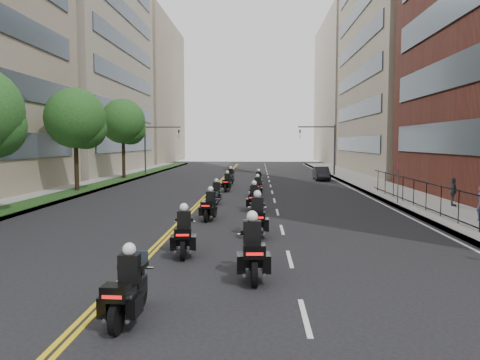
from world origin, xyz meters
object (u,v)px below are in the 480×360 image
(motorcycle_2, at_px, (184,235))
(motorcycle_9, at_px, (258,180))
(motorcycle_8, at_px, (227,183))
(motorcycle_10, at_px, (230,177))
(motorcycle_4, at_px, (210,207))
(pedestrian_c, at_px, (453,192))
(motorcycle_0, at_px, (128,291))
(motorcycle_3, at_px, (257,218))
(motorcycle_1, at_px, (252,252))
(motorcycle_6, at_px, (216,194))
(parked_sedan, at_px, (321,173))
(motorcycle_5, at_px, (254,199))
(motorcycle_7, at_px, (257,188))

(motorcycle_2, xyz_separation_m, motorcycle_9, (2.43, 23.14, -0.07))
(motorcycle_8, height_order, motorcycle_10, motorcycle_10)
(motorcycle_2, distance_m, motorcycle_9, 23.27)
(motorcycle_4, distance_m, motorcycle_9, 16.32)
(pedestrian_c, bearing_deg, motorcycle_0, 161.22)
(motorcycle_3, bearing_deg, motorcycle_9, 88.98)
(motorcycle_3, height_order, motorcycle_10, motorcycle_3)
(motorcycle_1, bearing_deg, motorcycle_6, 94.92)
(motorcycle_4, distance_m, motorcycle_6, 5.97)
(parked_sedan, relative_size, pedestrian_c, 2.47)
(motorcycle_3, xyz_separation_m, motorcycle_10, (-2.47, 22.68, -0.08))
(motorcycle_0, distance_m, motorcycle_4, 12.75)
(motorcycle_0, bearing_deg, motorcycle_5, 84.14)
(motorcycle_7, height_order, pedestrian_c, pedestrian_c)
(motorcycle_6, height_order, motorcycle_7, motorcycle_7)
(parked_sedan, height_order, pedestrian_c, pedestrian_c)
(motorcycle_5, bearing_deg, motorcycle_0, -96.22)
(motorcycle_4, bearing_deg, parked_sedan, 78.40)
(parked_sedan, bearing_deg, motorcycle_0, -102.94)
(motorcycle_2, relative_size, motorcycle_4, 1.07)
(motorcycle_10, height_order, pedestrian_c, pedestrian_c)
(motorcycle_3, distance_m, parked_sedan, 28.48)
(motorcycle_10, bearing_deg, motorcycle_3, -75.84)
(motorcycle_2, bearing_deg, motorcycle_4, 82.46)
(motorcycle_0, xyz_separation_m, motorcycle_4, (0.39, 12.74, -0.01))
(motorcycle_1, relative_size, motorcycle_4, 1.15)
(motorcycle_10, bearing_deg, motorcycle_8, -80.91)
(motorcycle_4, height_order, pedestrian_c, pedestrian_c)
(motorcycle_6, height_order, motorcycle_9, motorcycle_6)
(motorcycle_5, height_order, motorcycle_6, motorcycle_5)
(parked_sedan, bearing_deg, motorcycle_10, -148.84)
(parked_sedan, bearing_deg, motorcycle_4, -108.83)
(motorcycle_6, relative_size, motorcycle_9, 1.00)
(motorcycle_5, distance_m, parked_sedan, 21.83)
(motorcycle_3, distance_m, motorcycle_8, 17.00)
(motorcycle_8, relative_size, pedestrian_c, 1.33)
(motorcycle_1, bearing_deg, motorcycle_9, 85.74)
(motorcycle_6, bearing_deg, motorcycle_7, 60.06)
(motorcycle_4, relative_size, motorcycle_8, 1.02)
(motorcycle_4, relative_size, parked_sedan, 0.55)
(motorcycle_6, bearing_deg, parked_sedan, 68.47)
(motorcycle_2, relative_size, motorcycle_8, 1.08)
(motorcycle_2, height_order, motorcycle_6, motorcycle_2)
(motorcycle_0, xyz_separation_m, motorcycle_9, (2.68, 28.90, -0.04))
(motorcycle_5, bearing_deg, motorcycle_9, 91.59)
(motorcycle_1, bearing_deg, motorcycle_0, -132.61)
(motorcycle_9, bearing_deg, motorcycle_2, -90.98)
(motorcycle_2, bearing_deg, motorcycle_10, 83.70)
(motorcycle_1, bearing_deg, parked_sedan, 75.38)
(motorcycle_0, height_order, motorcycle_7, motorcycle_0)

